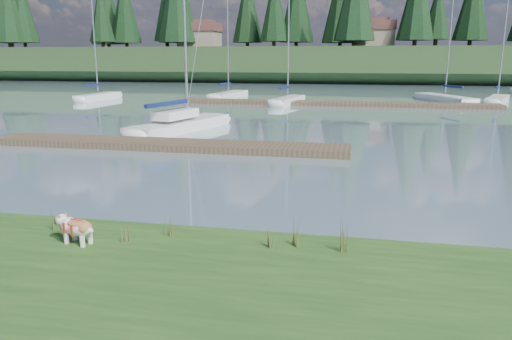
# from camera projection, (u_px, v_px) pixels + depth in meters

# --- Properties ---
(ground) EXTENTS (200.00, 200.00, 0.00)m
(ground) POSITION_uv_depth(u_px,v_px,m) (307.00, 105.00, 41.06)
(ground) COLOR #7F9AA9
(ground) RESTS_ON ground
(ridge) EXTENTS (200.00, 20.00, 5.00)m
(ridge) POSITION_uv_depth(u_px,v_px,m) (335.00, 65.00, 81.54)
(ridge) COLOR #1F351A
(ridge) RESTS_ON ground
(bulldog) EXTENTS (0.92, 0.49, 0.54)m
(bulldog) POSITION_uv_depth(u_px,v_px,m) (76.00, 227.00, 9.69)
(bulldog) COLOR silver
(bulldog) RESTS_ON bank
(sailboat_main) EXTENTS (3.82, 8.57, 12.17)m
(sailboat_main) POSITION_uv_depth(u_px,v_px,m) (187.00, 122.00, 27.15)
(sailboat_main) COLOR white
(sailboat_main) RESTS_ON ground
(dock_near) EXTENTS (16.00, 2.00, 0.30)m
(dock_near) POSITION_uv_depth(u_px,v_px,m) (165.00, 145.00, 21.77)
(dock_near) COLOR #4C3D2C
(dock_near) RESTS_ON ground
(dock_far) EXTENTS (26.00, 2.20, 0.30)m
(dock_far) POSITION_uv_depth(u_px,v_px,m) (331.00, 103.00, 40.63)
(dock_far) COLOR #4C3D2C
(dock_far) RESTS_ON ground
(sailboat_bg_0) EXTENTS (1.79, 6.65, 9.69)m
(sailboat_bg_0) POSITION_uv_depth(u_px,v_px,m) (102.00, 96.00, 46.05)
(sailboat_bg_0) COLOR white
(sailboat_bg_0) RESTS_ON ground
(sailboat_bg_1) EXTENTS (2.45, 7.75, 11.41)m
(sailboat_bg_1) POSITION_uv_depth(u_px,v_px,m) (231.00, 94.00, 48.08)
(sailboat_bg_1) COLOR white
(sailboat_bg_1) RESTS_ON ground
(sailboat_bg_2) EXTENTS (2.44, 6.82, 10.20)m
(sailboat_bg_2) POSITION_uv_depth(u_px,v_px,m) (290.00, 99.00, 42.14)
(sailboat_bg_2) COLOR white
(sailboat_bg_2) RESTS_ON ground
(sailboat_bg_3) EXTENTS (4.83, 8.33, 12.25)m
(sailboat_bg_3) POSITION_uv_depth(u_px,v_px,m) (440.00, 98.00, 44.13)
(sailboat_bg_3) COLOR white
(sailboat_bg_3) RESTS_ON ground
(sailboat_bg_4) EXTENTS (3.42, 6.51, 9.71)m
(sailboat_bg_4) POSITION_uv_depth(u_px,v_px,m) (498.00, 99.00, 42.86)
(sailboat_bg_4) COLOR white
(sailboat_bg_4) RESTS_ON ground
(weed_0) EXTENTS (0.17, 0.14, 0.52)m
(weed_0) POSITION_uv_depth(u_px,v_px,m) (127.00, 231.00, 9.79)
(weed_0) COLOR #475B23
(weed_0) RESTS_ON bank
(weed_1) EXTENTS (0.17, 0.14, 0.49)m
(weed_1) POSITION_uv_depth(u_px,v_px,m) (169.00, 225.00, 10.17)
(weed_1) COLOR #475B23
(weed_1) RESTS_ON bank
(weed_2) EXTENTS (0.17, 0.14, 0.57)m
(weed_2) POSITION_uv_depth(u_px,v_px,m) (296.00, 234.00, 9.56)
(weed_2) COLOR #475B23
(weed_2) RESTS_ON bank
(weed_3) EXTENTS (0.17, 0.14, 0.56)m
(weed_3) POSITION_uv_depth(u_px,v_px,m) (55.00, 219.00, 10.46)
(weed_3) COLOR #475B23
(weed_3) RESTS_ON bank
(weed_4) EXTENTS (0.17, 0.14, 0.47)m
(weed_4) POSITION_uv_depth(u_px,v_px,m) (270.00, 237.00, 9.54)
(weed_4) COLOR #475B23
(weed_4) RESTS_ON bank
(weed_5) EXTENTS (0.17, 0.14, 0.70)m
(weed_5) POSITION_uv_depth(u_px,v_px,m) (345.00, 237.00, 9.29)
(weed_5) COLOR #475B23
(weed_5) RESTS_ON bank
(mud_lip) EXTENTS (60.00, 0.50, 0.14)m
(mud_lip) POSITION_uv_depth(u_px,v_px,m) (154.00, 237.00, 10.88)
(mud_lip) COLOR #33281C
(mud_lip) RESTS_ON ground
(conifer_0) EXTENTS (5.72, 5.72, 14.15)m
(conifer_0) POSITION_uv_depth(u_px,v_px,m) (8.00, 3.00, 84.43)
(conifer_0) COLOR #382619
(conifer_0) RESTS_ON ridge
(conifer_1) EXTENTS (4.40, 4.40, 11.30)m
(conifer_1) POSITION_uv_depth(u_px,v_px,m) (101.00, 12.00, 85.58)
(conifer_1) COLOR #382619
(conifer_1) RESTS_ON ridge
(conifer_3) EXTENTS (4.84, 4.84, 12.25)m
(conifer_3) POSITION_uv_depth(u_px,v_px,m) (274.00, 6.00, 80.50)
(conifer_3) COLOR #382619
(conifer_3) RESTS_ON ridge
(conifer_5) EXTENTS (3.96, 3.96, 10.35)m
(conifer_5) POSITION_uv_depth(u_px,v_px,m) (438.00, 8.00, 73.84)
(conifer_5) COLOR #382619
(conifer_5) RESTS_ON ridge
(house_0) EXTENTS (6.30, 5.30, 4.65)m
(house_0) POSITION_uv_depth(u_px,v_px,m) (200.00, 35.00, 81.95)
(house_0) COLOR gray
(house_0) RESTS_ON ridge
(house_1) EXTENTS (6.30, 5.30, 4.65)m
(house_1) POSITION_uv_depth(u_px,v_px,m) (374.00, 34.00, 77.37)
(house_1) COLOR gray
(house_1) RESTS_ON ridge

